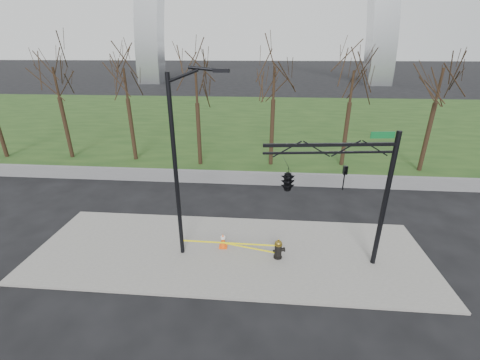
# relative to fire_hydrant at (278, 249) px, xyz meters

# --- Properties ---
(ground) EXTENTS (500.00, 500.00, 0.00)m
(ground) POSITION_rel_fire_hydrant_xyz_m (-2.24, 0.34, -0.54)
(ground) COLOR black
(ground) RESTS_ON ground
(sidewalk) EXTENTS (18.00, 6.00, 0.10)m
(sidewalk) POSITION_rel_fire_hydrant_xyz_m (-2.24, 0.34, -0.49)
(sidewalk) COLOR slate
(sidewalk) RESTS_ON ground
(grass_strip) EXTENTS (120.00, 40.00, 0.06)m
(grass_strip) POSITION_rel_fire_hydrant_xyz_m (-2.24, 30.34, -0.51)
(grass_strip) COLOR #1B3814
(grass_strip) RESTS_ON ground
(guardrail) EXTENTS (60.00, 0.30, 0.90)m
(guardrail) POSITION_rel_fire_hydrant_xyz_m (-2.24, 8.34, -0.09)
(guardrail) COLOR #59595B
(guardrail) RESTS_ON ground
(tree_row) EXTENTS (38.53, 4.00, 8.27)m
(tree_row) POSITION_rel_fire_hydrant_xyz_m (-5.98, 12.34, 3.60)
(tree_row) COLOR black
(tree_row) RESTS_ON ground
(fire_hydrant) EXTENTS (0.60, 0.39, 0.95)m
(fire_hydrant) POSITION_rel_fire_hydrant_xyz_m (0.00, 0.00, 0.00)
(fire_hydrant) COLOR black
(fire_hydrant) RESTS_ON sidewalk
(traffic_cone) EXTENTS (0.40, 0.40, 0.74)m
(traffic_cone) POSITION_rel_fire_hydrant_xyz_m (-2.57, 0.59, -0.07)
(traffic_cone) COLOR #F8520D
(traffic_cone) RESTS_ON sidewalk
(street_light) EXTENTS (2.39, 0.24, 8.21)m
(street_light) POSITION_rel_fire_hydrant_xyz_m (-4.16, 0.05, 4.16)
(street_light) COLOR black
(street_light) RESTS_ON ground
(traffic_signal_mast) EXTENTS (5.07, 2.53, 6.00)m
(traffic_signal_mast) POSITION_rel_fire_hydrant_xyz_m (0.93, -0.40, 3.61)
(traffic_signal_mast) COLOR black
(traffic_signal_mast) RESTS_ON ground
(caution_tape) EXTENTS (4.38, 0.60, 0.48)m
(caution_tape) POSITION_rel_fire_hydrant_xyz_m (-1.86, 0.13, 0.04)
(caution_tape) COLOR yellow
(caution_tape) RESTS_ON ground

